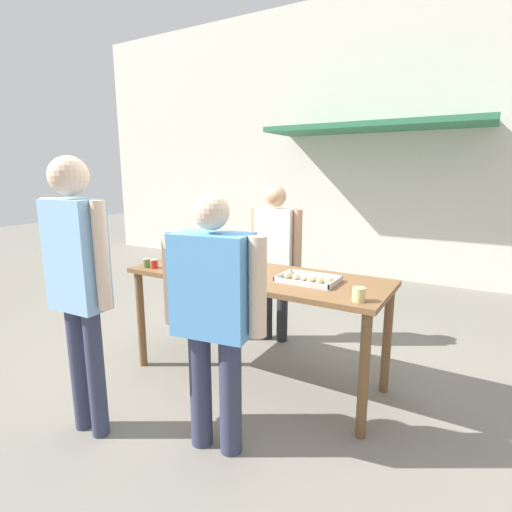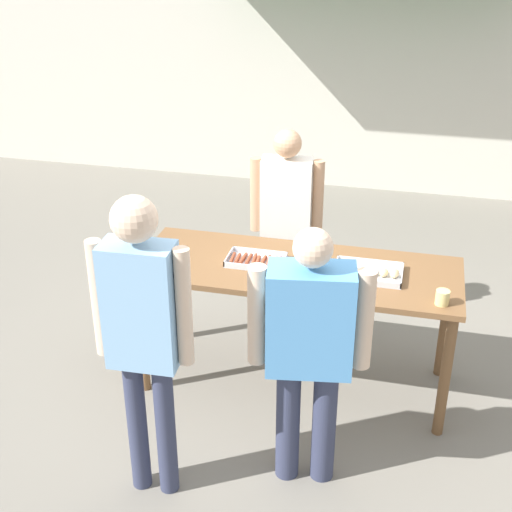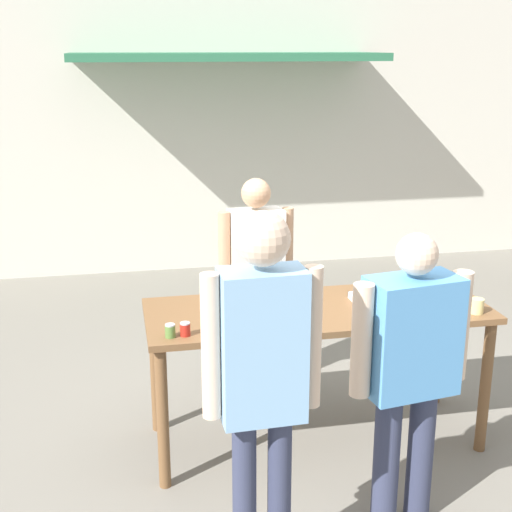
{
  "view_description": "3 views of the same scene",
  "coord_description": "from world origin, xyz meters",
  "px_view_note": "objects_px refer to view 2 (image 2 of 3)",
  "views": [
    {
      "loc": [
        1.61,
        -2.75,
        1.75
      ],
      "look_at": [
        0.0,
        0.0,
        1.08
      ],
      "focal_mm": 28.0,
      "sensor_mm": 36.0,
      "label": 1
    },
    {
      "loc": [
        0.71,
        -4.14,
        3.13
      ],
      "look_at": [
        -0.28,
        -0.01,
        0.98
      ],
      "focal_mm": 50.0,
      "sensor_mm": 36.0,
      "label": 2
    },
    {
      "loc": [
        -1.2,
        -4.03,
        2.51
      ],
      "look_at": [
        -0.24,
        0.79,
        1.05
      ],
      "focal_mm": 50.0,
      "sensor_mm": 36.0,
      "label": 3
    }
  ],
  "objects_px": {
    "person_customer_with_cup": "(309,341)",
    "beer_cup": "(442,297)",
    "food_tray_buns": "(368,272)",
    "food_tray_sausages": "(257,261)",
    "condiment_jar_ketchup": "(160,267)",
    "person_server_behind_table": "(286,212)",
    "person_customer_holding_hotdog": "(143,324)",
    "condiment_jar_mustard": "(148,266)"
  },
  "relations": [
    {
      "from": "person_server_behind_table",
      "to": "person_customer_holding_hotdog",
      "type": "xyz_separation_m",
      "value": [
        -0.37,
        -1.99,
        0.16
      ]
    },
    {
      "from": "food_tray_sausages",
      "to": "condiment_jar_ketchup",
      "type": "distance_m",
      "value": 0.64
    },
    {
      "from": "person_customer_holding_hotdog",
      "to": "person_customer_with_cup",
      "type": "xyz_separation_m",
      "value": [
        0.84,
        0.3,
        -0.17
      ]
    },
    {
      "from": "condiment_jar_ketchup",
      "to": "beer_cup",
      "type": "xyz_separation_m",
      "value": [
        1.8,
        0.0,
        0.01
      ]
    },
    {
      "from": "food_tray_buns",
      "to": "beer_cup",
      "type": "relative_size",
      "value": 4.8
    },
    {
      "from": "person_customer_holding_hotdog",
      "to": "person_customer_with_cup",
      "type": "relative_size",
      "value": 1.13
    },
    {
      "from": "food_tray_sausages",
      "to": "condiment_jar_mustard",
      "type": "height_order",
      "value": "condiment_jar_mustard"
    },
    {
      "from": "condiment_jar_ketchup",
      "to": "person_customer_with_cup",
      "type": "relative_size",
      "value": 0.05
    },
    {
      "from": "condiment_jar_mustard",
      "to": "condiment_jar_ketchup",
      "type": "relative_size",
      "value": 1.0
    },
    {
      "from": "person_server_behind_table",
      "to": "person_customer_holding_hotdog",
      "type": "relative_size",
      "value": 0.88
    },
    {
      "from": "food_tray_buns",
      "to": "beer_cup",
      "type": "height_order",
      "value": "beer_cup"
    },
    {
      "from": "condiment_jar_ketchup",
      "to": "food_tray_buns",
      "type": "bearing_deg",
      "value": 11.68
    },
    {
      "from": "food_tray_sausages",
      "to": "person_customer_holding_hotdog",
      "type": "xyz_separation_m",
      "value": [
        -0.33,
        -1.19,
        0.19
      ]
    },
    {
      "from": "food_tray_sausages",
      "to": "beer_cup",
      "type": "bearing_deg",
      "value": -12.47
    },
    {
      "from": "condiment_jar_ketchup",
      "to": "person_customer_with_cup",
      "type": "bearing_deg",
      "value": -29.65
    },
    {
      "from": "person_customer_with_cup",
      "to": "food_tray_sausages",
      "type": "bearing_deg",
      "value": -69.27
    },
    {
      "from": "person_customer_holding_hotdog",
      "to": "person_customer_with_cup",
      "type": "distance_m",
      "value": 0.91
    },
    {
      "from": "food_tray_buns",
      "to": "person_customer_holding_hotdog",
      "type": "relative_size",
      "value": 0.24
    },
    {
      "from": "food_tray_buns",
      "to": "person_customer_holding_hotdog",
      "type": "distance_m",
      "value": 1.61
    },
    {
      "from": "condiment_jar_ketchup",
      "to": "person_customer_with_cup",
      "type": "height_order",
      "value": "person_customer_with_cup"
    },
    {
      "from": "food_tray_buns",
      "to": "condiment_jar_ketchup",
      "type": "xyz_separation_m",
      "value": [
        -1.32,
        -0.27,
        0.02
      ]
    },
    {
      "from": "person_customer_holding_hotdog",
      "to": "person_customer_with_cup",
      "type": "bearing_deg",
      "value": -162.3
    },
    {
      "from": "condiment_jar_mustard",
      "to": "person_customer_with_cup",
      "type": "height_order",
      "value": "person_customer_with_cup"
    },
    {
      "from": "food_tray_sausages",
      "to": "person_customer_holding_hotdog",
      "type": "height_order",
      "value": "person_customer_holding_hotdog"
    },
    {
      "from": "food_tray_sausages",
      "to": "person_server_behind_table",
      "type": "height_order",
      "value": "person_server_behind_table"
    },
    {
      "from": "condiment_jar_mustard",
      "to": "condiment_jar_ketchup",
      "type": "height_order",
      "value": "same"
    },
    {
      "from": "food_tray_buns",
      "to": "person_customer_with_cup",
      "type": "distance_m",
      "value": 0.92
    },
    {
      "from": "food_tray_buns",
      "to": "person_customer_holding_hotdog",
      "type": "bearing_deg",
      "value": -131.83
    },
    {
      "from": "food_tray_sausages",
      "to": "food_tray_buns",
      "type": "relative_size",
      "value": 0.88
    },
    {
      "from": "food_tray_buns",
      "to": "condiment_jar_mustard",
      "type": "relative_size",
      "value": 5.6
    },
    {
      "from": "condiment_jar_ketchup",
      "to": "person_server_behind_table",
      "type": "relative_size",
      "value": 0.05
    },
    {
      "from": "person_customer_holding_hotdog",
      "to": "condiment_jar_ketchup",
      "type": "bearing_deg",
      "value": -76.55
    },
    {
      "from": "food_tray_buns",
      "to": "person_server_behind_table",
      "type": "height_order",
      "value": "person_server_behind_table"
    },
    {
      "from": "person_customer_with_cup",
      "to": "beer_cup",
      "type": "bearing_deg",
      "value": -147.26
    },
    {
      "from": "food_tray_buns",
      "to": "condiment_jar_ketchup",
      "type": "height_order",
      "value": "condiment_jar_ketchup"
    },
    {
      "from": "person_customer_holding_hotdog",
      "to": "food_tray_buns",
      "type": "bearing_deg",
      "value": -133.8
    },
    {
      "from": "person_server_behind_table",
      "to": "person_customer_with_cup",
      "type": "bearing_deg",
      "value": -80.2
    },
    {
      "from": "condiment_jar_mustard",
      "to": "person_server_behind_table",
      "type": "bearing_deg",
      "value": 56.69
    },
    {
      "from": "food_tray_buns",
      "to": "food_tray_sausages",
      "type": "bearing_deg",
      "value": -179.98
    },
    {
      "from": "person_server_behind_table",
      "to": "food_tray_buns",
      "type": "bearing_deg",
      "value": -54.4
    },
    {
      "from": "food_tray_buns",
      "to": "person_customer_holding_hotdog",
      "type": "xyz_separation_m",
      "value": [
        -1.07,
        -1.19,
        0.18
      ]
    },
    {
      "from": "condiment_jar_ketchup",
      "to": "beer_cup",
      "type": "relative_size",
      "value": 0.86
    }
  ]
}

